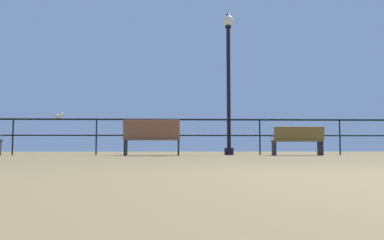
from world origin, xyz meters
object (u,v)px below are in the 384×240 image
Objects in this scene: bench_near_left at (152,136)px; seagull_on_rail at (59,116)px; bench_near_right at (298,139)px; lamppost_center at (228,71)px.

seagull_on_rail reaches higher than bench_near_left.
bench_near_left is at bearing -179.75° from bench_near_right.
bench_near_left is at bearing -155.38° from lamppost_center.
bench_near_left is 0.35× the size of lamppost_center.
bench_near_left is 3.33m from lamppost_center.
lamppost_center is 5.45m from seagull_on_rail.
lamppost_center is at bearing 24.62° from bench_near_left.
bench_near_right is 3.72× the size of seagull_on_rail.
seagull_on_rail is (-5.25, -0.17, -1.47)m from lamppost_center.
bench_near_left is at bearing -17.22° from seagull_on_rail.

